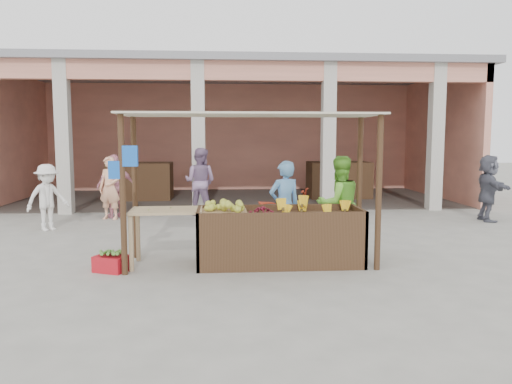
{
  "coord_description": "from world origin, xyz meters",
  "views": [
    {
      "loc": [
        -0.44,
        -7.76,
        2.02
      ],
      "look_at": [
        0.21,
        1.2,
        1.03
      ],
      "focal_mm": 35.0,
      "sensor_mm": 36.0,
      "label": 1
    }
  ],
  "objects": [
    {
      "name": "berry_heap",
      "position": [
        0.23,
        0.01,
        0.88
      ],
      "size": [
        0.48,
        0.39,
        0.15
      ],
      "primitive_type": "ellipsoid",
      "color": "maroon",
      "rests_on": "fruit_stall"
    },
    {
      "name": "shopper_d",
      "position": [
        6.0,
        3.73,
        0.84
      ],
      "size": [
        0.85,
        1.63,
        1.69
      ],
      "primitive_type": "imported",
      "rotation": [
        0.0,
        0.0,
        1.43
      ],
      "color": "#535462",
      "rests_on": "ground"
    },
    {
      "name": "shopper_b",
      "position": [
        -3.04,
        4.88,
        0.85
      ],
      "size": [
        1.13,
        0.91,
        1.7
      ],
      "primitive_type": "imported",
      "rotation": [
        0.0,
        0.0,
        3.58
      ],
      "color": "pink",
      "rests_on": "ground"
    },
    {
      "name": "side_table",
      "position": [
        -1.28,
        0.05,
        0.75
      ],
      "size": [
        1.13,
        0.77,
        0.9
      ],
      "rotation": [
        0.0,
        0.0,
        0.03
      ],
      "color": "tan",
      "rests_on": "ground"
    },
    {
      "name": "shopper_a",
      "position": [
        -4.17,
        3.23,
        0.78
      ],
      "size": [
        1.07,
        1.05,
        1.56
      ],
      "primitive_type": "imported",
      "rotation": [
        0.0,
        0.0,
        0.76
      ],
      "color": "white",
      "rests_on": "ground"
    },
    {
      "name": "banana_heap",
      "position": [
        1.04,
        0.05,
        0.91
      ],
      "size": [
        1.23,
        0.67,
        0.22
      ],
      "primitive_type": null,
      "color": "gold",
      "rests_on": "fruit_stall"
    },
    {
      "name": "red_crate",
      "position": [
        -2.09,
        -0.26,
        0.12
      ],
      "size": [
        0.56,
        0.5,
        0.24
      ],
      "primitive_type": "cube",
      "rotation": [
        0.0,
        0.0,
        -0.42
      ],
      "color": "red",
      "rests_on": "ground"
    },
    {
      "name": "shopper_e",
      "position": [
        -3.14,
        4.64,
        0.81
      ],
      "size": [
        0.71,
        0.62,
        1.61
      ],
      "primitive_type": "imported",
      "rotation": [
        0.0,
        0.0,
        -0.31
      ],
      "color": "#FAB188",
      "rests_on": "ground"
    },
    {
      "name": "vendor_blue",
      "position": [
        0.7,
        0.91,
        0.86
      ],
      "size": [
        0.76,
        0.65,
        1.72
      ],
      "primitive_type": "imported",
      "rotation": [
        0.0,
        0.0,
        3.47
      ],
      "color": "#619DDA",
      "rests_on": "ground"
    },
    {
      "name": "melon_tray",
      "position": [
        -0.39,
        0.04,
        0.89
      ],
      "size": [
        0.74,
        0.64,
        0.2
      ],
      "color": "#92704B",
      "rests_on": "fruit_stall"
    },
    {
      "name": "fruit_stall",
      "position": [
        0.5,
        0.0,
        0.4
      ],
      "size": [
        2.6,
        0.95,
        0.8
      ],
      "primitive_type": "cube",
      "color": "#462D1C",
      "rests_on": "ground"
    },
    {
      "name": "produce_sacks",
      "position": [
        3.02,
        5.17,
        0.3
      ],
      "size": [
        0.79,
        0.49,
        0.6
      ],
      "color": "maroon",
      "rests_on": "ground"
    },
    {
      "name": "plantain_bundle",
      "position": [
        -2.09,
        -0.26,
        0.28
      ],
      "size": [
        0.39,
        0.27,
        0.08
      ],
      "primitive_type": null,
      "color": "#508E33",
      "rests_on": "red_crate"
    },
    {
      "name": "motorcycle",
      "position": [
        0.71,
        1.92,
        0.53
      ],
      "size": [
        1.32,
        2.15,
        1.06
      ],
      "primitive_type": "imported",
      "rotation": [
        0.0,
        0.0,
        1.24
      ],
      "color": "maroon",
      "rests_on": "ground"
    },
    {
      "name": "ground",
      "position": [
        0.0,
        0.0,
        0.0
      ],
      "size": [
        60.0,
        60.0,
        0.0
      ],
      "primitive_type": "plane",
      "color": "gray",
      "rests_on": "ground"
    },
    {
      "name": "stall_awning",
      "position": [
        -0.01,
        0.06,
        1.98
      ],
      "size": [
        4.09,
        1.35,
        2.39
      ],
      "color": "#462D1C",
      "rests_on": "ground"
    },
    {
      "name": "market_building",
      "position": [
        0.05,
        8.93,
        2.7
      ],
      "size": [
        14.4,
        6.4,
        4.2
      ],
      "color": "#EE977C",
      "rests_on": "ground"
    },
    {
      "name": "papaya_pile",
      "position": [
        -1.28,
        0.05,
        1.0
      ],
      "size": [
        0.73,
        0.42,
        0.21
      ],
      "primitive_type": null,
      "color": "#4A822A",
      "rests_on": "side_table"
    },
    {
      "name": "vendor_green",
      "position": [
        1.64,
        0.79,
        0.89
      ],
      "size": [
        0.95,
        0.68,
        1.79
      ],
      "primitive_type": "imported",
      "rotation": [
        0.0,
        0.0,
        3.38
      ],
      "color": "#72CC38",
      "rests_on": "ground"
    },
    {
      "name": "shopper_f",
      "position": [
        -0.95,
        5.15,
        0.95
      ],
      "size": [
        1.06,
        0.82,
        1.91
      ],
      "primitive_type": "imported",
      "rotation": [
        0.0,
        0.0,
        2.8
      ],
      "color": "gray",
      "rests_on": "ground"
    }
  ]
}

